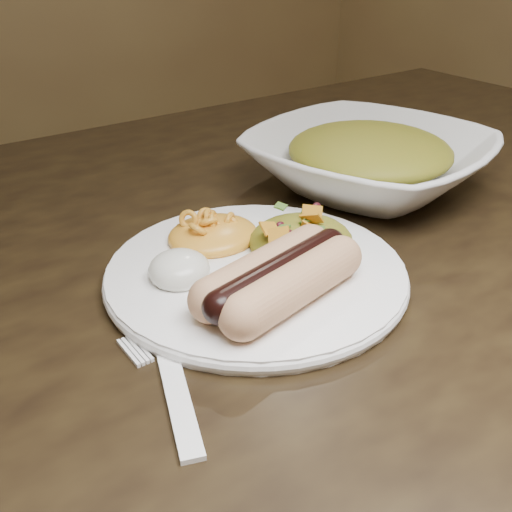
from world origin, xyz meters
TOP-DOWN VIEW (x-y plane):
  - table at (0.00, 0.00)m, footprint 1.60×0.90m
  - plate at (0.01, -0.05)m, footprint 0.31×0.31m
  - hotdog at (0.00, -0.10)m, footprint 0.13×0.09m
  - mac_and_cheese at (0.01, 0.02)m, footprint 0.09×0.09m
  - sour_cream at (-0.05, -0.03)m, footprint 0.05×0.05m
  - taco_salad at (0.07, -0.04)m, footprint 0.10×0.09m
  - fork at (-0.12, -0.14)m, footprint 0.06×0.13m
  - serving_bowl at (0.24, 0.04)m, footprint 0.32×0.32m
  - bowl_filling at (0.24, 0.04)m, footprint 0.19×0.19m

SIDE VIEW (x-z plane):
  - table at x=0.00m, z-range 0.28..1.03m
  - fork at x=-0.12m, z-range 0.75..0.75m
  - plate at x=0.01m, z-range 0.75..0.76m
  - sour_cream at x=-0.05m, z-range 0.76..0.79m
  - taco_salad at x=0.07m, z-range 0.76..0.80m
  - mac_and_cheese at x=0.01m, z-range 0.76..0.80m
  - hotdog at x=0.00m, z-range 0.76..0.80m
  - serving_bowl at x=0.24m, z-range 0.75..0.81m
  - bowl_filling at x=0.24m, z-range 0.78..0.82m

